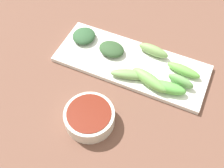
% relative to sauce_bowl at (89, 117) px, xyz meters
% --- Properties ---
extents(tabletop, '(2.10, 2.10, 0.02)m').
position_rel_sauce_bowl_xyz_m(tabletop, '(0.12, -0.04, -0.03)').
color(tabletop, brown).
rests_on(tabletop, ground).
extents(sauce_bowl, '(0.11, 0.11, 0.04)m').
position_rel_sauce_bowl_xyz_m(sauce_bowl, '(0.00, 0.00, 0.00)').
color(sauce_bowl, silver).
rests_on(sauce_bowl, tabletop).
extents(serving_plate, '(0.15, 0.38, 0.01)m').
position_rel_sauce_bowl_xyz_m(serving_plate, '(0.19, -0.02, -0.02)').
color(serving_plate, white).
rests_on(serving_plate, tabletop).
extents(broccoli_stalk_0, '(0.06, 0.10, 0.02)m').
position_rel_sauce_bowl_xyz_m(broccoli_stalk_0, '(0.14, -0.03, 0.00)').
color(broccoli_stalk_0, '#70A057').
rests_on(broccoli_stalk_0, serving_plate).
extents(broccoli_leafy_1, '(0.06, 0.07, 0.02)m').
position_rel_sauce_bowl_xyz_m(broccoli_leafy_1, '(0.20, 0.04, 0.00)').
color(broccoli_leafy_1, '#30502C').
rests_on(broccoli_leafy_1, serving_plate).
extents(broccoli_stalk_2, '(0.04, 0.09, 0.03)m').
position_rel_sauce_bowl_xyz_m(broccoli_stalk_2, '(0.14, -0.13, 0.00)').
color(broccoli_stalk_2, '#5EBC4D').
rests_on(broccoli_stalk_2, serving_plate).
extents(broccoli_stalk_3, '(0.06, 0.10, 0.03)m').
position_rel_sauce_bowl_xyz_m(broccoli_stalk_3, '(0.14, -0.09, 0.01)').
color(broccoli_stalk_3, '#71B857').
rests_on(broccoli_stalk_3, serving_plate).
extents(broccoli_stalk_4, '(0.03, 0.08, 0.03)m').
position_rel_sauce_bowl_xyz_m(broccoli_stalk_4, '(0.23, -0.06, 0.00)').
color(broccoli_stalk_4, '#78A059').
rests_on(broccoli_stalk_4, serving_plate).
extents(broccoli_stalk_5, '(0.03, 0.09, 0.02)m').
position_rel_sauce_bowl_xyz_m(broccoli_stalk_5, '(0.21, -0.15, 0.00)').
color(broccoli_stalk_5, '#67AF49').
rests_on(broccoli_stalk_5, serving_plate).
extents(broccoli_leafy_6, '(0.07, 0.07, 0.02)m').
position_rel_sauce_bowl_xyz_m(broccoli_leafy_6, '(0.21, 0.12, 0.00)').
color(broccoli_leafy_6, '#2D5532').
rests_on(broccoli_leafy_6, serving_plate).
extents(broccoli_stalk_7, '(0.03, 0.07, 0.03)m').
position_rel_sauce_bowl_xyz_m(broccoli_stalk_7, '(0.17, -0.15, 0.00)').
color(broccoli_stalk_7, '#67A256').
rests_on(broccoli_stalk_7, serving_plate).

